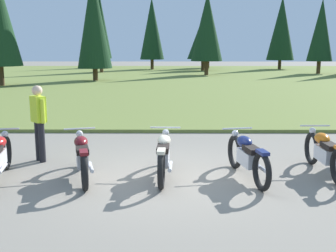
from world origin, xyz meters
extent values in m
plane|color=gray|center=(0.00, 0.00, 0.00)|extent=(140.00, 140.00, 0.00)
cube|color=olive|center=(0.00, 26.25, 0.05)|extent=(80.00, 44.00, 0.10)
cylinder|color=#47331E|center=(3.46, 36.60, 0.66)|extent=(0.36, 0.36, 1.32)
cone|color=#143319|center=(3.46, 36.60, 3.57)|extent=(3.34, 3.34, 4.49)
cylinder|color=#47331E|center=(4.51, 42.40, 0.72)|extent=(0.36, 0.36, 1.43)
cone|color=#143319|center=(4.51, 42.40, 4.27)|extent=(2.99, 2.99, 5.68)
cylinder|color=#47331E|center=(-2.06, 39.30, 0.60)|extent=(0.36, 0.36, 1.21)
cone|color=#143319|center=(-2.06, 39.30, 4.59)|extent=(2.70, 2.70, 6.75)
cylinder|color=#47331E|center=(-10.76, 18.66, 0.67)|extent=(0.36, 0.36, 1.35)
cylinder|color=#47331E|center=(13.88, 31.30, 0.63)|extent=(0.36, 0.36, 1.26)
cone|color=#143319|center=(13.88, 31.30, 4.09)|extent=(2.33, 2.33, 5.65)
cylinder|color=#47331E|center=(12.38, 39.53, 0.56)|extent=(0.36, 0.36, 1.13)
cone|color=#143319|center=(12.38, 39.53, 4.61)|extent=(3.06, 3.06, 6.97)
cylinder|color=#47331E|center=(-5.52, 22.93, 0.50)|extent=(0.36, 0.36, 1.01)
cone|color=#143319|center=(-5.52, 22.93, 4.45)|extent=(2.52, 2.52, 6.89)
cylinder|color=#47331E|center=(-8.77, 42.52, 0.55)|extent=(0.36, 0.36, 1.11)
cone|color=#143319|center=(-8.77, 42.52, 4.04)|extent=(2.05, 2.05, 5.86)
cylinder|color=#47331E|center=(-6.78, 33.21, 0.73)|extent=(0.36, 0.36, 1.47)
cone|color=#143319|center=(-6.78, 33.21, 4.53)|extent=(2.08, 2.08, 6.12)
cylinder|color=#47331E|center=(3.22, 29.27, 0.67)|extent=(0.36, 0.36, 1.33)
cone|color=#143319|center=(3.22, 29.27, 4.28)|extent=(2.78, 2.78, 5.90)
torus|color=black|center=(-3.32, 0.56, 0.35)|extent=(0.22, 0.71, 0.70)
cylinder|color=silver|center=(-3.30, 0.46, 0.86)|extent=(0.62, 0.14, 0.03)
sphere|color=silver|center=(-3.33, 0.58, 0.73)|extent=(0.14, 0.14, 0.14)
cylinder|color=silver|center=(-3.01, -0.40, 0.30)|extent=(0.16, 0.55, 0.07)
torus|color=black|center=(-1.81, 0.61, 0.35)|extent=(0.28, 0.70, 0.70)
torus|color=black|center=(-1.44, -0.74, 0.35)|extent=(0.28, 0.70, 0.70)
cube|color=silver|center=(-1.63, -0.06, 0.40)|extent=(0.36, 0.67, 0.28)
ellipsoid|color=maroon|center=(-1.67, 0.11, 0.68)|extent=(0.38, 0.53, 0.22)
cube|color=black|center=(-1.57, -0.27, 0.62)|extent=(0.34, 0.52, 0.10)
cube|color=maroon|center=(-1.44, -0.74, 0.69)|extent=(0.22, 0.35, 0.06)
cylinder|color=silver|center=(-1.78, 0.52, 0.86)|extent=(0.61, 0.19, 0.03)
sphere|color=silver|center=(-1.81, 0.63, 0.73)|extent=(0.14, 0.14, 0.14)
cylinder|color=silver|center=(-1.41, -0.31, 0.30)|extent=(0.21, 0.55, 0.07)
torus|color=black|center=(-0.05, 0.75, 0.35)|extent=(0.13, 0.70, 0.70)
torus|color=black|center=(-0.11, -0.65, 0.35)|extent=(0.13, 0.70, 0.70)
cube|color=silver|center=(-0.08, 0.05, 0.40)|extent=(0.23, 0.65, 0.28)
ellipsoid|color=beige|center=(-0.07, 0.23, 0.68)|extent=(0.28, 0.49, 0.22)
cube|color=black|center=(-0.09, -0.17, 0.62)|extent=(0.24, 0.49, 0.10)
cube|color=beige|center=(-0.11, -0.65, 0.69)|extent=(0.15, 0.33, 0.06)
cylinder|color=silver|center=(-0.05, 0.65, 0.86)|extent=(0.62, 0.06, 0.03)
sphere|color=silver|center=(-0.05, 0.77, 0.73)|extent=(0.14, 0.14, 0.14)
cylinder|color=silver|center=(0.05, -0.26, 0.30)|extent=(0.09, 0.55, 0.07)
torus|color=black|center=(1.38, 0.66, 0.35)|extent=(0.23, 0.71, 0.70)
torus|color=black|center=(1.64, -0.72, 0.35)|extent=(0.23, 0.71, 0.70)
cube|color=silver|center=(1.51, -0.03, 0.40)|extent=(0.31, 0.67, 0.28)
ellipsoid|color=navy|center=(1.48, 0.15, 0.68)|extent=(0.34, 0.52, 0.22)
cube|color=black|center=(1.55, -0.25, 0.62)|extent=(0.30, 0.51, 0.10)
cube|color=navy|center=(1.64, -0.72, 0.69)|extent=(0.20, 0.34, 0.06)
cylinder|color=silver|center=(1.40, 0.56, 0.86)|extent=(0.62, 0.15, 0.03)
sphere|color=silver|center=(1.38, 0.68, 0.73)|extent=(0.14, 0.14, 0.14)
cylinder|color=silver|center=(1.70, -0.30, 0.30)|extent=(0.17, 0.55, 0.07)
torus|color=black|center=(3.07, 0.97, 0.35)|extent=(0.12, 0.70, 0.70)
cube|color=silver|center=(3.08, 0.27, 0.40)|extent=(0.21, 0.64, 0.28)
ellipsoid|color=orange|center=(3.08, 0.45, 0.68)|extent=(0.27, 0.49, 0.22)
cube|color=black|center=(3.09, 0.05, 0.62)|extent=(0.23, 0.48, 0.10)
cylinder|color=silver|center=(3.07, 0.87, 0.86)|extent=(0.62, 0.05, 0.03)
sphere|color=silver|center=(3.07, 0.99, 0.73)|extent=(0.14, 0.14, 0.14)
cylinder|color=black|center=(-2.87, 1.24, 0.44)|extent=(0.14, 0.14, 0.88)
cylinder|color=black|center=(-2.75, 1.11, 0.44)|extent=(0.14, 0.14, 0.88)
cube|color=#C6E52D|center=(-2.81, 1.17, 1.16)|extent=(0.40, 0.42, 0.56)
sphere|color=beige|center=(-2.81, 1.17, 1.56)|extent=(0.22, 0.22, 0.22)
cylinder|color=#C6E52D|center=(-2.96, 1.35, 1.14)|extent=(0.09, 0.09, 0.52)
cylinder|color=#C6E52D|center=(-2.66, 1.00, 1.14)|extent=(0.09, 0.09, 0.52)
camera|label=1|loc=(0.06, -7.59, 2.45)|focal=44.00mm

